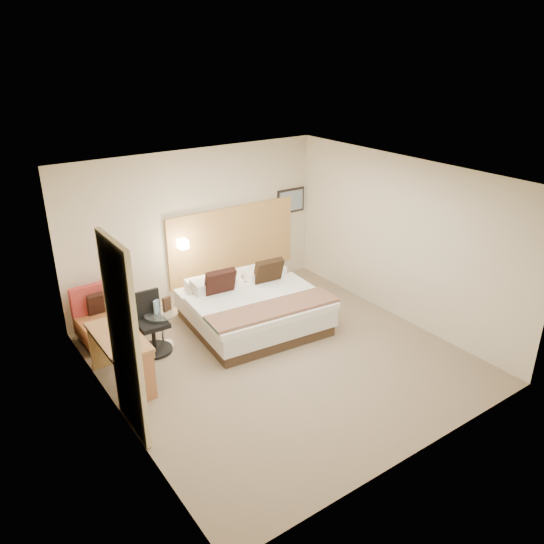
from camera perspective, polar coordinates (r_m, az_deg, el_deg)
floor at (r=7.96m, az=0.93°, el=-9.22°), size 4.80×5.00×0.02m
ceiling at (r=6.89m, az=1.08°, el=10.21°), size 4.80×5.00×0.02m
wall_back at (r=9.33m, az=-8.11°, el=4.84°), size 4.80×0.02×2.70m
wall_front at (r=5.71m, az=16.10°, el=-8.47°), size 4.80×0.02×2.70m
wall_left at (r=6.35m, az=-16.98°, el=-5.19°), size 0.02×5.00×2.70m
wall_right at (r=8.85m, az=13.75°, el=3.37°), size 0.02×5.00×2.70m
headboard_panel at (r=9.74m, az=-4.22°, el=3.33°), size 2.60×0.04×1.30m
art_frame at (r=10.29m, az=2.03°, el=7.68°), size 0.62×0.03×0.47m
art_canvas at (r=10.27m, az=2.09°, el=7.65°), size 0.54×0.01×0.39m
lamp_arm at (r=9.18m, az=-9.72°, el=3.09°), size 0.02×0.12×0.02m
lamp_shade at (r=9.13m, az=-9.55°, el=2.99°), size 0.15×0.15×0.15m
curtain at (r=6.21m, az=-15.64°, el=-7.06°), size 0.06×0.90×2.42m
bottle_a at (r=8.08m, az=-12.42°, el=-3.74°), size 0.08×0.08×0.20m
bottle_b at (r=8.12m, az=-12.23°, el=-3.59°), size 0.08×0.08×0.20m
menu_folder at (r=8.13m, az=-11.26°, el=-3.39°), size 0.14×0.09×0.22m
bed at (r=8.66m, az=-2.09°, el=-3.81°), size 2.19×2.14×0.99m
lounge_chair at (r=8.65m, az=-17.54°, el=-4.86°), size 0.84×0.75×0.87m
side_table at (r=8.25m, az=-11.72°, el=-5.88°), size 0.65×0.65×0.57m
desk at (r=7.39m, az=-15.95°, el=-7.59°), size 0.55×1.20×0.75m
desk_chair at (r=8.13m, az=-12.80°, el=-5.89°), size 0.54×0.54×0.93m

